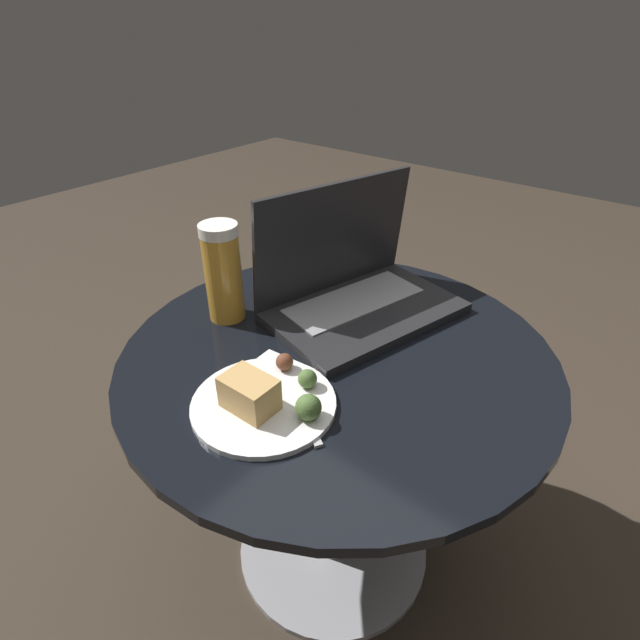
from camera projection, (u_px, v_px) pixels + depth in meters
ground_plane at (333, 546)px, 1.15m from camera, size 6.00×6.00×0.00m
table at (336, 419)px, 0.94m from camera, size 0.74×0.74×0.56m
napkin at (264, 390)px, 0.76m from camera, size 0.18×0.13×0.00m
laptop at (354, 287)px, 0.94m from camera, size 0.39×0.30×0.24m
beer_glass at (223, 273)px, 0.90m from camera, size 0.07×0.07×0.18m
snack_plate at (264, 398)px, 0.72m from camera, size 0.21×0.21×0.06m
fork at (292, 395)px, 0.75m from camera, size 0.11×0.17×0.00m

